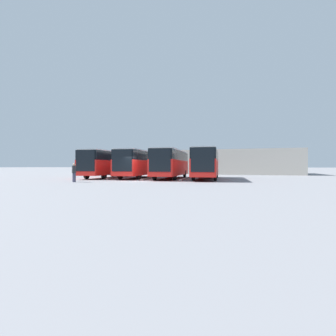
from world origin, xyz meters
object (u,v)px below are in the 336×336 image
bus_2 (140,163)px  bus_3 (109,163)px  bus_1 (171,163)px  pedestrian (74,172)px  bus_0 (206,163)px

bus_2 → bus_3: 4.30m
bus_1 → pedestrian: bus_1 is taller
bus_2 → bus_0: bearing=171.7°
bus_3 → pedestrian: 9.72m
pedestrian → bus_3: bearing=-55.6°
bus_1 → bus_3: same height
bus_0 → bus_1: bearing=-7.2°
bus_1 → pedestrian: (6.78, 9.45, -0.94)m
bus_0 → bus_2: 8.60m
bus_1 → pedestrian: 11.66m
bus_3 → pedestrian: bus_3 is taller
bus_0 → bus_1: 4.30m
bus_3 → pedestrian: size_ratio=6.78×
bus_0 → bus_1: size_ratio=1.00×
bus_2 → bus_3: (4.29, 0.24, 0.00)m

